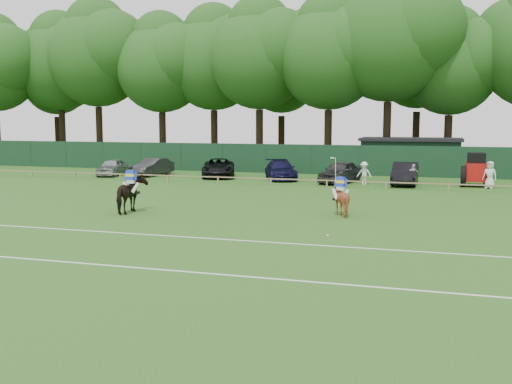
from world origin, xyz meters
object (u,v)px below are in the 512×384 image
at_px(suv_black, 219,168).
at_px(tractor, 476,170).
at_px(horse_chestnut, 340,199).
at_px(sedan_silver, 112,167).
at_px(spectator_right, 490,175).
at_px(sedan_navy, 281,170).
at_px(spectator_left, 364,173).
at_px(polo_ball, 328,236).
at_px(spectator_mid, 413,175).
at_px(estate_black, 405,174).
at_px(hatch_grey, 340,172).
at_px(sedan_grey, 153,167).
at_px(utility_shed, 411,156).
at_px(horse_dark, 131,194).

height_order(suv_black, tractor, tractor).
relative_size(horse_chestnut, sedan_silver, 0.39).
relative_size(suv_black, spectator_right, 2.92).
distance_m(sedan_navy, spectator_left, 6.83).
distance_m(spectator_right, polo_ball, 20.78).
relative_size(sedan_navy, spectator_mid, 3.24).
height_order(spectator_left, spectator_right, spectator_right).
relative_size(horse_chestnut, estate_black, 0.33).
bearing_deg(polo_ball, hatch_grey, 97.75).
relative_size(sedan_navy, spectator_left, 3.12).
height_order(sedan_grey, utility_shed, utility_shed).
relative_size(suv_black, spectator_mid, 3.45).
relative_size(sedan_navy, utility_shed, 0.60).
bearing_deg(suv_black, horse_chestnut, -71.43).
bearing_deg(suv_black, spectator_right, -24.84).
bearing_deg(hatch_grey, suv_black, -173.66).
height_order(sedan_grey, hatch_grey, hatch_grey).
relative_size(estate_black, spectator_right, 2.60).
distance_m(sedan_silver, utility_shed, 25.11).
xyz_separation_m(horse_dark, utility_shed, (12.27, 26.15, 0.60)).
height_order(hatch_grey, spectator_mid, hatch_grey).
bearing_deg(sedan_silver, sedan_grey, 5.80).
bearing_deg(estate_black, horse_dark, -125.32).
xyz_separation_m(sedan_navy, spectator_left, (6.60, -1.77, 0.08)).
bearing_deg(horse_chestnut, spectator_mid, -89.34).
bearing_deg(polo_ball, tractor, 72.24).
xyz_separation_m(horse_dark, spectator_right, (17.90, 16.27, -0.02)).
relative_size(horse_dark, spectator_left, 1.37).
xyz_separation_m(sedan_silver, hatch_grey, (18.84, -0.02, 0.11)).
height_order(horse_dark, hatch_grey, horse_dark).
height_order(sedan_silver, suv_black, suv_black).
height_order(hatch_grey, spectator_right, spectator_right).
xyz_separation_m(horse_chestnut, sedan_grey, (-18.01, 15.69, -0.07)).
bearing_deg(spectator_right, spectator_left, -159.12).
relative_size(sedan_navy, tractor, 1.81).
xyz_separation_m(sedan_navy, utility_shed, (9.33, 8.02, 0.80)).
bearing_deg(polo_ball, horse_dark, 163.43).
relative_size(sedan_grey, spectator_mid, 2.78).
height_order(spectator_right, utility_shed, utility_shed).
relative_size(estate_black, tractor, 1.72).
distance_m(estate_black, spectator_left, 2.88).
relative_size(hatch_grey, utility_shed, 0.56).
height_order(sedan_silver, tractor, tractor).
xyz_separation_m(sedan_silver, estate_black, (23.45, 0.02, 0.10)).
height_order(sedan_grey, spectator_mid, spectator_mid).
bearing_deg(spectator_mid, horse_chestnut, -124.79).
height_order(polo_ball, utility_shed, utility_shed).
relative_size(spectator_left, utility_shed, 0.19).
relative_size(horse_dark, utility_shed, 0.26).
height_order(sedan_navy, spectator_left, spectator_left).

